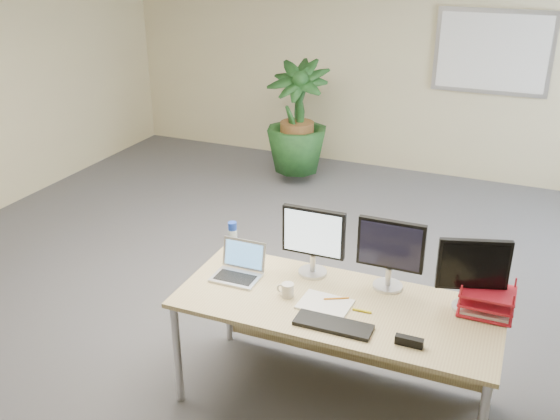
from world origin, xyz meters
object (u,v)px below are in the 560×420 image
at_px(desk, 341,316).
at_px(floor_plant, 297,122).
at_px(monitor_right, 390,250).
at_px(monitor_left, 313,237).
at_px(laptop, 239,267).

distance_m(desk, floor_plant, 3.83).
height_order(floor_plant, monitor_right, floor_plant).
relative_size(monitor_left, monitor_right, 1.00).
relative_size(floor_plant, laptop, 4.96).
bearing_deg(desk, floor_plant, 115.90).
xyz_separation_m(floor_plant, laptop, (0.99, -3.48, 0.05)).
height_order(desk, laptop, laptop).
height_order(desk, monitor_right, monitor_right).
bearing_deg(floor_plant, desk, -64.10).
xyz_separation_m(floor_plant, monitor_right, (1.91, -3.25, 0.26)).
relative_size(desk, monitor_right, 4.25).
height_order(desk, monitor_left, monitor_left).
distance_m(floor_plant, monitor_left, 3.58).
relative_size(monitor_right, laptop, 1.52).
relative_size(monitor_left, laptop, 1.52).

